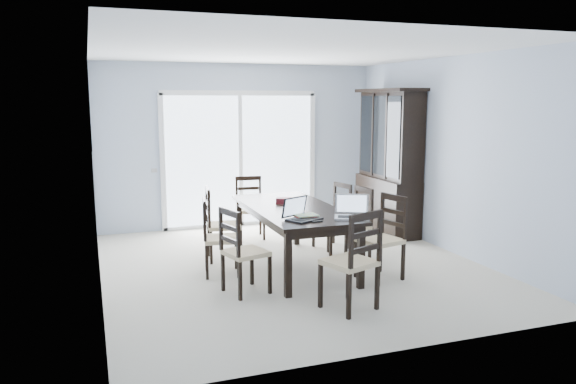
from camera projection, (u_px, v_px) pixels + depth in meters
name	position (u px, v px, depth m)	size (l,w,h in m)	color
floor	(293.00, 267.00, 6.93)	(5.00, 5.00, 0.00)	#BFB4A4
ceiling	(293.00, 50.00, 6.50)	(5.00, 5.00, 0.00)	white
back_wall	(240.00, 146.00, 9.04)	(4.50, 0.02, 2.60)	#ACBACE
wall_left	(95.00, 170.00, 5.97)	(0.02, 5.00, 2.60)	#ACBACE
wall_right	(452.00, 156.00, 7.46)	(0.02, 5.00, 2.60)	#ACBACE
balcony	(227.00, 216.00, 10.19)	(4.50, 2.00, 0.10)	gray
railing	(214.00, 176.00, 11.02)	(4.50, 0.06, 1.10)	#99999E
dining_table	(293.00, 213.00, 6.82)	(1.00, 2.20, 0.75)	black
china_hutch	(389.00, 163.00, 8.58)	(0.50, 1.38, 2.20)	black
sliding_door	(240.00, 159.00, 9.05)	(2.52, 0.05, 2.18)	silver
chair_left_near	(238.00, 242.00, 5.87)	(0.51, 0.50, 1.07)	black
chair_left_mid	(214.00, 228.00, 6.53)	(0.47, 0.46, 1.05)	black
chair_left_far	(216.00, 216.00, 7.14)	(0.47, 0.46, 1.09)	black
chair_right_near	(386.00, 228.00, 6.42)	(0.52, 0.51, 1.11)	black
chair_right_mid	(357.00, 215.00, 7.22)	(0.46, 0.45, 1.07)	black
chair_right_far	(337.00, 208.00, 7.78)	(0.48, 0.47, 1.03)	black
chair_end_near	(357.00, 250.00, 5.37)	(0.56, 0.57, 1.16)	black
chair_end_far	(249.00, 200.00, 8.37)	(0.44, 0.45, 1.05)	black
laptop_dark	(304.00, 215.00, 6.06)	(0.43, 0.38, 0.24)	black
laptop_silver	(352.00, 213.00, 6.14)	(0.45, 0.39, 0.26)	silver
book_stack	(306.00, 216.00, 6.16)	(0.25, 0.20, 0.04)	maroon
cell_phone	(317.00, 221.00, 5.97)	(0.12, 0.05, 0.01)	black
game_box	(287.00, 201.00, 7.05)	(0.27, 0.13, 0.07)	#4C0F11
hot_tub	(193.00, 188.00, 9.88)	(2.15, 1.98, 0.99)	brown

